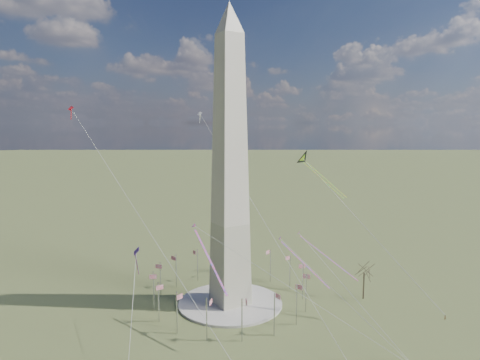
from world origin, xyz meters
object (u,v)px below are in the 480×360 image
washington_monument (230,167)px  tree_near (364,271)px  person_east (445,317)px  kite_delta_black (305,161)px

washington_monument → tree_near: 60.90m
washington_monument → tree_near: size_ratio=6.98×
person_east → tree_near: bearing=-76.0°
tree_near → person_east: 28.68m
washington_monument → tree_near: (43.06, -20.75, -37.74)m
person_east → kite_delta_black: bearing=-86.4°
person_east → kite_delta_black: size_ratio=0.07×
tree_near → kite_delta_black: bearing=91.9°
washington_monument → kite_delta_black: washington_monument is taller
washington_monument → person_east: washington_monument is taller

